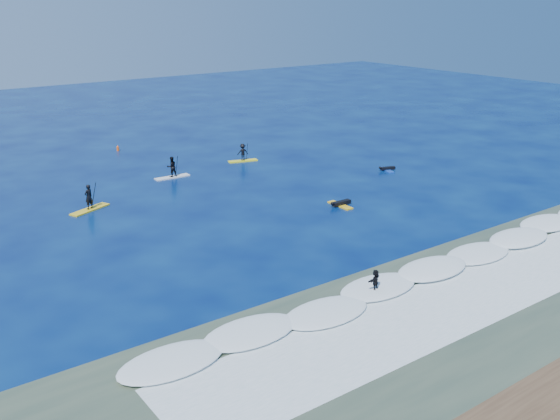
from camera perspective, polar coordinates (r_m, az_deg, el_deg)
ground at (r=41.89m, az=2.58°, el=-1.44°), size 160.00×160.00×0.00m
shallow_water at (r=33.08m, az=18.01°, el=-8.23°), size 90.00×13.00×0.01m
breaking_wave at (r=35.26m, az=12.80°, el=-6.00°), size 40.00×6.00×0.30m
whitewater at (r=33.59m, az=16.64°, el=-7.66°), size 34.00×5.00×0.02m
sup_paddler_left at (r=46.73m, az=-17.06°, el=0.80°), size 3.21×1.97×2.22m
sup_paddler_center at (r=53.55m, az=-9.86°, el=3.75°), size 3.02×0.84×2.11m
sup_paddler_right at (r=58.22m, az=-3.43°, el=5.18°), size 2.82×1.40×1.92m
prone_paddler_near at (r=45.96m, az=5.55°, el=0.57°), size 1.78×2.25×0.47m
prone_paddler_far at (r=55.95m, az=9.75°, el=3.72°), size 1.52×2.00×0.41m
wave_surfer at (r=32.58m, az=8.70°, el=-6.50°), size 1.74×0.94×1.21m
marker_buoy at (r=64.34m, az=-14.61°, el=5.49°), size 0.26×0.26×0.61m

